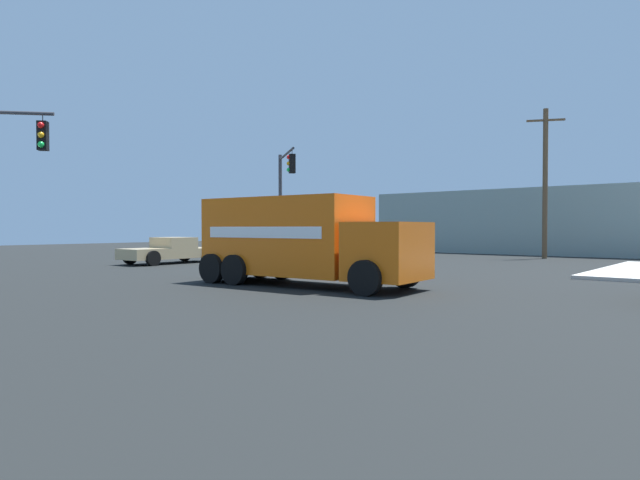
% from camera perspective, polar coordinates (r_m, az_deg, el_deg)
% --- Properties ---
extents(ground_plane, '(100.00, 100.00, 0.00)m').
position_cam_1_polar(ground_plane, '(18.79, -3.64, -4.45)').
color(ground_plane, black).
extents(delivery_truck, '(7.74, 3.30, 2.88)m').
position_cam_1_polar(delivery_truck, '(17.57, -1.88, 0.03)').
color(delivery_truck, orange).
rests_on(delivery_truck, ground).
extents(traffic_light_secondary, '(3.62, 2.85, 6.05)m').
position_cam_1_polar(traffic_light_secondary, '(29.43, -3.86, 5.40)').
color(traffic_light_secondary, '#38383D').
rests_on(traffic_light_secondary, ground).
extents(pickup_tan, '(2.33, 5.24, 1.38)m').
position_cam_1_polar(pickup_tan, '(29.56, -15.57, -0.99)').
color(pickup_tan, tan).
rests_on(pickup_tan, ground).
extents(utility_pole, '(2.03, 1.06, 9.13)m').
position_cam_1_polar(utility_pole, '(35.63, 22.80, 5.75)').
color(utility_pole, brown).
rests_on(utility_pole, ground).
extents(building_backdrop, '(20.38, 6.00, 4.65)m').
position_cam_1_polar(building_backdrop, '(42.79, 20.00, 1.81)').
color(building_backdrop, gray).
rests_on(building_backdrop, ground).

